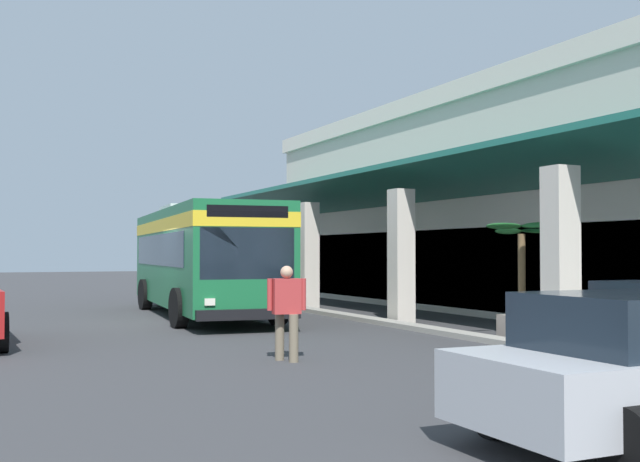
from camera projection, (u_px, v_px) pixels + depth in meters
name	position (u px, v px, depth m)	size (l,w,h in m)	color
ground	(430.00, 313.00, 24.13)	(120.00, 120.00, 0.00)	#38383A
curb_strip	(329.00, 313.00, 23.38)	(29.45, 0.50, 0.12)	#9E998E
plaza_building	(577.00, 205.00, 27.49)	(24.84, 15.54, 7.09)	beige
transit_bus	(202.00, 253.00, 23.27)	(11.39, 3.53, 3.34)	#196638
pedestrian	(287.00, 308.00, 13.43)	(0.50, 0.65, 1.64)	#726651
potted_palm	(522.00, 307.00, 16.89)	(1.96, 1.93, 2.54)	gray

